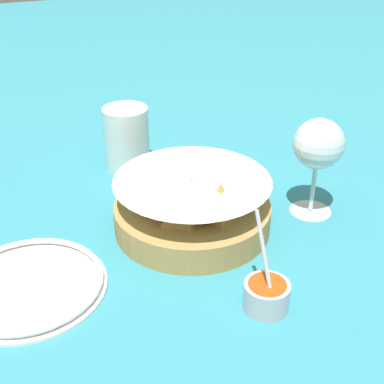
% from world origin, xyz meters
% --- Properties ---
extents(ground_plane, '(4.00, 4.00, 0.00)m').
position_xyz_m(ground_plane, '(0.00, 0.00, 0.00)').
color(ground_plane, teal).
extents(food_basket, '(0.24, 0.24, 0.10)m').
position_xyz_m(food_basket, '(0.00, 0.02, 0.04)').
color(food_basket, '#B2894C').
rests_on(food_basket, ground_plane).
extents(sauce_cup, '(0.07, 0.06, 0.12)m').
position_xyz_m(sauce_cup, '(-0.20, -0.00, 0.02)').
color(sauce_cup, '#B7B7BC').
rests_on(sauce_cup, ground_plane).
extents(wine_glass, '(0.08, 0.08, 0.16)m').
position_xyz_m(wine_glass, '(-0.03, -0.18, 0.12)').
color(wine_glass, silver).
rests_on(wine_glass, ground_plane).
extents(beer_mug, '(0.13, 0.08, 0.12)m').
position_xyz_m(beer_mug, '(0.24, 0.05, 0.05)').
color(beer_mug, silver).
rests_on(beer_mug, ground_plane).
extents(side_plate, '(0.21, 0.21, 0.01)m').
position_xyz_m(side_plate, '(-0.06, 0.27, 0.01)').
color(side_plate, white).
rests_on(side_plate, ground_plane).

